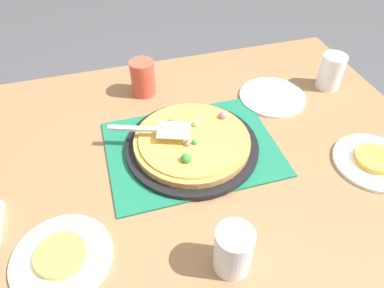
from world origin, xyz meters
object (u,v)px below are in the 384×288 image
(plate_far_right, at_px, (62,258))
(pizza_pan, at_px, (192,146))
(served_slice_right, at_px, (60,255))
(plate_near_left, at_px, (374,162))
(cup_corner, at_px, (331,72))
(cup_far, at_px, (143,78))
(served_slice_left, at_px, (375,159))
(cup_near, at_px, (233,250))
(pizza_server, at_px, (157,130))
(plate_side, at_px, (272,97))
(pizza, at_px, (192,140))

(plate_far_right, bearing_deg, pizza_pan, 34.01)
(pizza_pan, height_order, served_slice_right, served_slice_right)
(plate_near_left, relative_size, cup_corner, 1.83)
(cup_far, bearing_deg, plate_near_left, -42.72)
(served_slice_left, height_order, cup_far, cup_far)
(cup_near, xyz_separation_m, pizza_server, (-0.07, 0.40, 0.01))
(plate_side, bearing_deg, pizza, -154.32)
(pizza_pan, distance_m, cup_corner, 0.57)
(plate_near_left, xyz_separation_m, plate_side, (-0.14, 0.35, 0.00))
(plate_side, xyz_separation_m, served_slice_left, (0.14, -0.35, 0.01))
(plate_side, bearing_deg, cup_near, -123.56)
(pizza, distance_m, cup_corner, 0.57)
(cup_far, height_order, pizza_server, cup_far)
(plate_near_left, bearing_deg, served_slice_right, -176.29)
(plate_near_left, height_order, plate_side, same)
(cup_corner, bearing_deg, plate_far_right, -155.43)
(plate_far_right, relative_size, cup_far, 1.83)
(cup_corner, height_order, pizza_server, cup_corner)
(cup_near, distance_m, cup_corner, 0.77)
(pizza_server, bearing_deg, served_slice_left, -22.20)
(cup_corner, bearing_deg, served_slice_right, -155.43)
(pizza, bearing_deg, cup_far, 104.41)
(pizza, bearing_deg, served_slice_left, -22.66)
(cup_near, bearing_deg, plate_near_left, 19.21)
(pizza_pan, distance_m, plate_near_left, 0.51)
(cup_corner, bearing_deg, pizza_pan, -162.80)
(cup_far, bearing_deg, pizza, -75.59)
(served_slice_right, xyz_separation_m, cup_corner, (0.91, 0.42, 0.04))
(served_slice_right, bearing_deg, pizza, 34.07)
(plate_side, relative_size, served_slice_left, 2.00)
(plate_far_right, relative_size, served_slice_left, 2.00)
(cup_near, bearing_deg, served_slice_left, 19.21)
(plate_far_right, distance_m, cup_far, 0.63)
(plate_near_left, distance_m, plate_far_right, 0.84)
(plate_far_right, relative_size, pizza_server, 0.95)
(pizza, relative_size, pizza_server, 1.43)
(pizza, distance_m, cup_far, 0.32)
(plate_far_right, bearing_deg, plate_near_left, 3.71)
(served_slice_right, bearing_deg, plate_side, 30.29)
(cup_near, relative_size, pizza_server, 0.52)
(pizza_server, bearing_deg, pizza, -19.82)
(pizza_server, bearing_deg, cup_far, 87.50)
(plate_far_right, bearing_deg, cup_far, 62.68)
(cup_corner, bearing_deg, plate_side, -177.44)
(plate_side, bearing_deg, cup_far, 159.59)
(plate_far_right, bearing_deg, plate_side, 30.29)
(pizza, xyz_separation_m, plate_side, (0.33, 0.16, -0.03))
(plate_far_right, distance_m, cup_corner, 1.00)
(plate_near_left, xyz_separation_m, pizza_server, (-0.56, 0.23, 0.06))
(served_slice_right, height_order, cup_far, cup_far)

